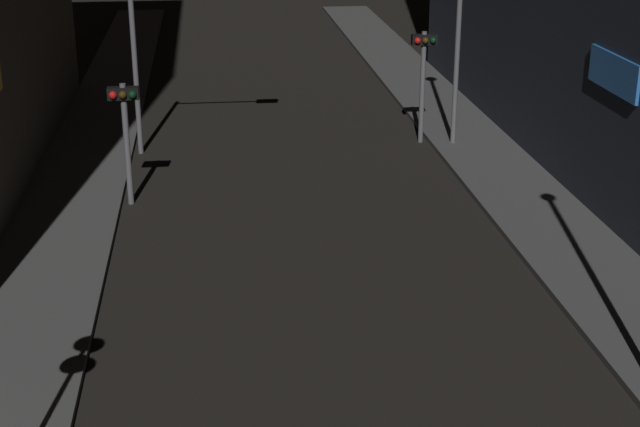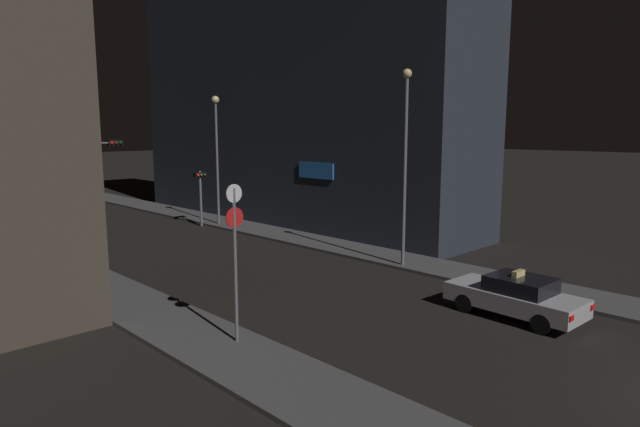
# 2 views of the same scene
# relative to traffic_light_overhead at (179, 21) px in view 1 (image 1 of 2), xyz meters

# --- Properties ---
(sidewalk_left) EXTENTS (2.67, 58.78, 0.14)m
(sidewalk_left) POSITION_rel_traffic_light_overhead_xyz_m (-2.98, -0.74, -4.02)
(sidewalk_left) COLOR #4C4C4C
(sidewalk_left) RESTS_ON ground_plane
(sidewalk_right) EXTENTS (2.67, 58.78, 0.14)m
(sidewalk_right) POSITION_rel_traffic_light_overhead_xyz_m (9.16, -0.74, -4.02)
(sidewalk_right) COLOR #4C4C4C
(sidewalk_right) RESTS_ON ground_plane
(traffic_light_overhead) EXTENTS (3.91, 0.42, 5.73)m
(traffic_light_overhead) POSITION_rel_traffic_light_overhead_xyz_m (0.00, 0.00, 0.00)
(traffic_light_overhead) COLOR slate
(traffic_light_overhead) RESTS_ON ground_plane
(traffic_light_left_kerb) EXTENTS (0.80, 0.42, 3.28)m
(traffic_light_left_kerb) POSITION_rel_traffic_light_overhead_xyz_m (-1.40, -4.64, -1.71)
(traffic_light_left_kerb) COLOR slate
(traffic_light_left_kerb) RESTS_ON ground_plane
(traffic_light_right_kerb) EXTENTS (0.80, 0.42, 3.59)m
(traffic_light_right_kerb) POSITION_rel_traffic_light_overhead_xyz_m (7.57, 0.18, -1.51)
(traffic_light_right_kerb) COLOR slate
(traffic_light_right_kerb) RESTS_ON ground_plane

